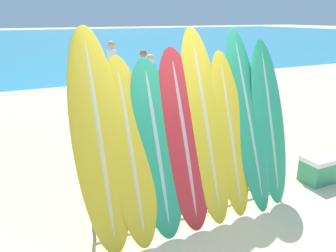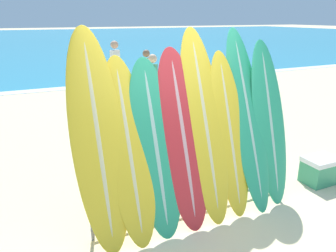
{
  "view_description": "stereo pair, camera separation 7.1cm",
  "coord_description": "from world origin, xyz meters",
  "px_view_note": "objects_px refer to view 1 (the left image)",
  "views": [
    {
      "loc": [
        -1.91,
        -2.91,
        2.49
      ],
      "look_at": [
        0.03,
        1.16,
        0.98
      ],
      "focal_mm": 35.0,
      "sensor_mm": 36.0,
      "label": 1
    },
    {
      "loc": [
        -1.85,
        -2.94,
        2.49
      ],
      "look_at": [
        0.03,
        1.16,
        0.98
      ],
      "focal_mm": 35.0,
      "sensor_mm": 36.0,
      "label": 2
    }
  ],
  "objects_px": {
    "surfboard_slot_4": "(205,125)",
    "surfboard_rack": "(195,178)",
    "surfboard_slot_0": "(100,140)",
    "surfboard_slot_3": "(184,138)",
    "person_near_water": "(113,68)",
    "surfboard_slot_2": "(157,148)",
    "surfboard_slot_5": "(230,133)",
    "surfboard_slot_6": "(248,119)",
    "person_far_left": "(144,75)",
    "cooler_box": "(319,169)",
    "surfboard_slot_7": "(269,122)",
    "person_mid_beach": "(151,84)",
    "surfboard_slot_1": "(131,151)"
  },
  "relations": [
    {
      "from": "person_far_left",
      "to": "surfboard_slot_5",
      "type": "bearing_deg",
      "value": -56.95
    },
    {
      "from": "surfboard_slot_2",
      "to": "person_near_water",
      "type": "relative_size",
      "value": 1.14
    },
    {
      "from": "surfboard_slot_3",
      "to": "surfboard_slot_4",
      "type": "distance_m",
      "value": 0.35
    },
    {
      "from": "person_near_water",
      "to": "cooler_box",
      "type": "height_order",
      "value": "person_near_water"
    },
    {
      "from": "surfboard_slot_4",
      "to": "surfboard_slot_0",
      "type": "bearing_deg",
      "value": 179.57
    },
    {
      "from": "surfboard_slot_6",
      "to": "cooler_box",
      "type": "height_order",
      "value": "surfboard_slot_6"
    },
    {
      "from": "surfboard_slot_4",
      "to": "person_near_water",
      "type": "distance_m",
      "value": 6.59
    },
    {
      "from": "surfboard_slot_5",
      "to": "surfboard_slot_6",
      "type": "relative_size",
      "value": 0.88
    },
    {
      "from": "surfboard_rack",
      "to": "surfboard_slot_2",
      "type": "distance_m",
      "value": 0.73
    },
    {
      "from": "cooler_box",
      "to": "surfboard_slot_7",
      "type": "bearing_deg",
      "value": 174.8
    },
    {
      "from": "surfboard_slot_0",
      "to": "person_mid_beach",
      "type": "distance_m",
      "value": 4.76
    },
    {
      "from": "surfboard_slot_3",
      "to": "cooler_box",
      "type": "distance_m",
      "value": 2.52
    },
    {
      "from": "surfboard_slot_2",
      "to": "surfboard_slot_0",
      "type": "bearing_deg",
      "value": 174.59
    },
    {
      "from": "surfboard_slot_3",
      "to": "surfboard_slot_5",
      "type": "xyz_separation_m",
      "value": [
        0.67,
        -0.01,
        -0.03
      ]
    },
    {
      "from": "surfboard_slot_7",
      "to": "surfboard_slot_0",
      "type": "bearing_deg",
      "value": 178.65
    },
    {
      "from": "person_near_water",
      "to": "cooler_box",
      "type": "distance_m",
      "value": 6.86
    },
    {
      "from": "person_far_left",
      "to": "cooler_box",
      "type": "bearing_deg",
      "value": -40.21
    },
    {
      "from": "surfboard_rack",
      "to": "person_mid_beach",
      "type": "height_order",
      "value": "person_mid_beach"
    },
    {
      "from": "surfboard_slot_2",
      "to": "surfboard_slot_3",
      "type": "xyz_separation_m",
      "value": [
        0.36,
        0.01,
        0.05
      ]
    },
    {
      "from": "surfboard_rack",
      "to": "surfboard_slot_7",
      "type": "height_order",
      "value": "surfboard_slot_7"
    },
    {
      "from": "surfboard_rack",
      "to": "surfboard_slot_4",
      "type": "xyz_separation_m",
      "value": [
        0.17,
        0.06,
        0.68
      ]
    },
    {
      "from": "person_far_left",
      "to": "cooler_box",
      "type": "xyz_separation_m",
      "value": [
        0.64,
        -5.81,
        -0.65
      ]
    },
    {
      "from": "surfboard_slot_3",
      "to": "surfboard_slot_7",
      "type": "bearing_deg",
      "value": -0.28
    },
    {
      "from": "surfboard_slot_5",
      "to": "person_far_left",
      "type": "distance_m",
      "value": 5.82
    },
    {
      "from": "surfboard_slot_2",
      "to": "surfboard_slot_4",
      "type": "relative_size",
      "value": 0.86
    },
    {
      "from": "surfboard_rack",
      "to": "surfboard_slot_0",
      "type": "relative_size",
      "value": 1.12
    },
    {
      "from": "surfboard_slot_5",
      "to": "person_mid_beach",
      "type": "xyz_separation_m",
      "value": [
        0.64,
        4.2,
        -0.16
      ]
    },
    {
      "from": "surfboard_slot_0",
      "to": "surfboard_slot_4",
      "type": "bearing_deg",
      "value": -0.43
    },
    {
      "from": "surfboard_slot_3",
      "to": "cooler_box",
      "type": "bearing_deg",
      "value": -2.44
    },
    {
      "from": "surfboard_slot_4",
      "to": "person_far_left",
      "type": "distance_m",
      "value": 5.85
    },
    {
      "from": "surfboard_slot_6",
      "to": "person_mid_beach",
      "type": "bearing_deg",
      "value": 85.67
    },
    {
      "from": "surfboard_rack",
      "to": "cooler_box",
      "type": "height_order",
      "value": "surfboard_rack"
    },
    {
      "from": "person_far_left",
      "to": "surfboard_slot_2",
      "type": "bearing_deg",
      "value": -66.6
    },
    {
      "from": "surfboard_slot_0",
      "to": "person_near_water",
      "type": "distance_m",
      "value": 6.86
    },
    {
      "from": "surfboard_slot_0",
      "to": "surfboard_slot_7",
      "type": "relative_size",
      "value": 1.09
    },
    {
      "from": "surfboard_slot_4",
      "to": "surfboard_rack",
      "type": "bearing_deg",
      "value": -161.05
    },
    {
      "from": "surfboard_slot_1",
      "to": "surfboard_slot_2",
      "type": "distance_m",
      "value": 0.32
    },
    {
      "from": "person_near_water",
      "to": "surfboard_slot_2",
      "type": "bearing_deg",
      "value": -124.7
    },
    {
      "from": "surfboard_slot_6",
      "to": "cooler_box",
      "type": "relative_size",
      "value": 4.54
    },
    {
      "from": "surfboard_rack",
      "to": "surfboard_slot_6",
      "type": "relative_size",
      "value": 1.14
    },
    {
      "from": "surfboard_slot_2",
      "to": "person_mid_beach",
      "type": "distance_m",
      "value": 4.52
    },
    {
      "from": "cooler_box",
      "to": "surfboard_slot_4",
      "type": "bearing_deg",
      "value": 176.08
    },
    {
      "from": "surfboard_slot_4",
      "to": "surfboard_slot_5",
      "type": "relative_size",
      "value": 1.14
    },
    {
      "from": "surfboard_slot_6",
      "to": "cooler_box",
      "type": "distance_m",
      "value": 1.69
    },
    {
      "from": "surfboard_slot_0",
      "to": "surfboard_slot_6",
      "type": "xyz_separation_m",
      "value": [
        2.02,
        -0.01,
        -0.02
      ]
    },
    {
      "from": "surfboard_rack",
      "to": "surfboard_slot_3",
      "type": "distance_m",
      "value": 0.59
    },
    {
      "from": "surfboard_slot_0",
      "to": "surfboard_rack",
      "type": "bearing_deg",
      "value": -3.25
    },
    {
      "from": "surfboard_slot_0",
      "to": "surfboard_slot_2",
      "type": "height_order",
      "value": "surfboard_slot_0"
    },
    {
      "from": "person_mid_beach",
      "to": "cooler_box",
      "type": "height_order",
      "value": "person_mid_beach"
    },
    {
      "from": "surfboard_slot_0",
      "to": "surfboard_slot_3",
      "type": "relative_size",
      "value": 1.12
    }
  ]
}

